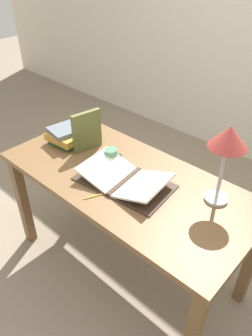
# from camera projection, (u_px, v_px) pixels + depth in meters

# --- Properties ---
(ground_plane) EXTENTS (12.00, 12.00, 0.00)m
(ground_plane) POSITION_uv_depth(u_px,v_px,m) (126.00, 265.00, 2.25)
(ground_plane) COLOR gray
(reading_desk) EXTENTS (1.47, 0.69, 0.76)m
(reading_desk) POSITION_uv_depth(u_px,v_px,m) (126.00, 192.00, 1.87)
(reading_desk) COLOR brown
(reading_desk) RESTS_ON ground_plane
(open_book) EXTENTS (0.54, 0.35, 0.08)m
(open_book) POSITION_uv_depth(u_px,v_px,m) (124.00, 179.00, 1.75)
(open_book) COLOR #38281E
(open_book) RESTS_ON reading_desk
(book_stack_tall) EXTENTS (0.23, 0.29, 0.10)m
(book_stack_tall) POSITION_uv_depth(u_px,v_px,m) (71.00, 133.00, 2.10)
(book_stack_tall) COLOR #234C2D
(book_stack_tall) RESTS_ON reading_desk
(book_standing_upright) EXTENTS (0.06, 0.19, 0.25)m
(book_standing_upright) POSITION_uv_depth(u_px,v_px,m) (87.00, 131.00, 1.98)
(book_standing_upright) COLOR brown
(book_standing_upright) RESTS_ON reading_desk
(reading_lamp) EXTENTS (0.18, 0.18, 0.42)m
(reading_lamp) POSITION_uv_depth(u_px,v_px,m) (228.00, 142.00, 1.46)
(reading_lamp) COLOR #ADADB2
(reading_lamp) RESTS_ON reading_desk
(coffee_mug) EXTENTS (0.09, 0.08, 0.09)m
(coffee_mug) POSITION_uv_depth(u_px,v_px,m) (111.00, 156.00, 1.90)
(coffee_mug) COLOR #4C7F5B
(coffee_mug) RESTS_ON reading_desk
(pencil) EXTENTS (0.07, 0.14, 0.01)m
(pencil) POSITION_uv_depth(u_px,v_px,m) (97.00, 195.00, 1.68)
(pencil) COLOR gold
(pencil) RESTS_ON reading_desk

